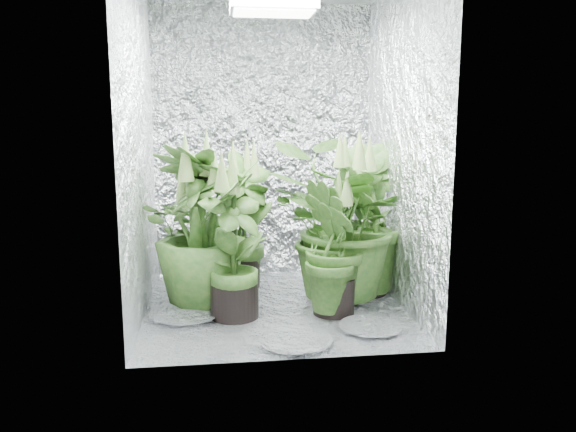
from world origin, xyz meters
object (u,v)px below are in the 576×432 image
at_px(plant_f, 234,242).
at_px(plant_g, 335,249).
at_px(plant_c, 365,221).
at_px(plant_b, 242,220).
at_px(grow_lamp, 273,6).
at_px(circulation_fan, 353,265).
at_px(plant_e, 340,222).
at_px(plant_a, 198,234).
at_px(plant_d, 200,230).

distance_m(plant_f, plant_g, 0.61).
bearing_deg(plant_c, plant_b, 163.67).
height_order(grow_lamp, plant_f, grow_lamp).
bearing_deg(grow_lamp, circulation_fan, 34.65).
distance_m(plant_c, plant_e, 0.27).
xyz_separation_m(plant_a, plant_e, (0.91, -0.25, 0.10)).
bearing_deg(circulation_fan, plant_a, 171.68).
xyz_separation_m(plant_a, plant_c, (1.12, -0.08, 0.07)).
xyz_separation_m(plant_d, plant_g, (0.80, -0.21, -0.09)).
relative_size(plant_b, plant_f, 1.01).
distance_m(plant_g, circulation_fan, 0.69).
distance_m(plant_a, plant_g, 0.95).
bearing_deg(plant_a, plant_c, -4.12).
xyz_separation_m(grow_lamp, plant_e, (0.43, 0.06, -1.30)).
distance_m(plant_c, plant_f, 0.97).
bearing_deg(plant_e, plant_d, -179.10).
bearing_deg(plant_c, plant_a, 175.88).
height_order(plant_d, plant_f, plant_d).
relative_size(grow_lamp, plant_c, 0.46).
distance_m(plant_a, plant_e, 0.95).
relative_size(plant_f, circulation_fan, 3.01).
xyz_separation_m(grow_lamp, plant_g, (0.35, -0.17, -1.42)).
bearing_deg(plant_c, plant_g, -126.90).
xyz_separation_m(plant_e, plant_g, (-0.08, -0.22, -0.12)).
height_order(plant_b, circulation_fan, plant_b).
xyz_separation_m(plant_c, plant_g, (-0.29, -0.39, -0.09)).
height_order(plant_c, plant_d, plant_d).
bearing_deg(plant_f, plant_d, 135.90).
distance_m(plant_d, plant_f, 0.28).
bearing_deg(circulation_fan, grow_lamp, -159.92).
bearing_deg(plant_b, plant_f, -96.92).
height_order(grow_lamp, plant_b, grow_lamp).
xyz_separation_m(plant_b, plant_d, (-0.27, -0.42, 0.02)).
xyz_separation_m(grow_lamp, circulation_fan, (0.61, 0.42, -1.68)).
bearing_deg(plant_g, plant_c, 53.10).
height_order(grow_lamp, plant_a, grow_lamp).
relative_size(plant_a, plant_e, 0.82).
bearing_deg(plant_e, plant_g, -110.68).
distance_m(plant_c, plant_d, 1.11).
relative_size(grow_lamp, plant_d, 0.45).
bearing_deg(plant_b, plant_d, -122.88).
height_order(plant_a, plant_b, plant_b).
height_order(grow_lamp, plant_g, grow_lamp).
bearing_deg(circulation_fan, plant_b, 162.44).
bearing_deg(grow_lamp, plant_c, 19.12).
bearing_deg(plant_b, plant_g, -49.83).
relative_size(grow_lamp, plant_e, 0.45).
relative_size(plant_d, circulation_fan, 3.26).
relative_size(plant_e, plant_f, 1.08).
bearing_deg(grow_lamp, plant_a, 147.59).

